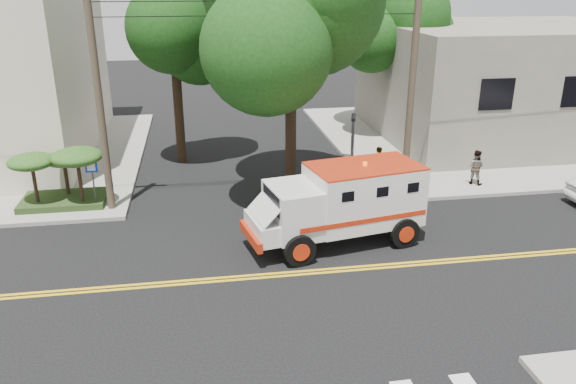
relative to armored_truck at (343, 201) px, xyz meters
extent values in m
plane|color=black|center=(-2.49, -1.92, -1.52)|extent=(100.00, 100.00, 0.00)
cube|color=gray|center=(11.01, 11.58, -1.45)|extent=(17.00, 17.00, 0.15)
cube|color=slate|center=(12.51, 12.08, 1.63)|extent=(14.00, 12.00, 6.00)
cylinder|color=#382D23|center=(-8.09, 4.08, 2.98)|extent=(0.28, 0.28, 9.00)
cylinder|color=#382D23|center=(3.81, 4.28, 2.98)|extent=(0.28, 0.28, 9.00)
cylinder|color=black|center=(-0.99, 4.58, 1.98)|extent=(0.44, 0.44, 7.00)
sphere|color=#0F350E|center=(-0.99, 4.58, 5.48)|extent=(5.32, 5.32, 5.32)
sphere|color=#0F350E|center=(0.15, 3.82, 6.05)|extent=(4.56, 4.56, 4.56)
cylinder|color=black|center=(-5.49, 10.08, 1.28)|extent=(0.44, 0.44, 5.60)
sphere|color=#0F350E|center=(-5.49, 10.08, 4.08)|extent=(3.92, 3.92, 3.92)
sphere|color=#0F350E|center=(-4.65, 9.52, 4.50)|extent=(3.36, 3.36, 3.36)
cylinder|color=black|center=(6.01, 14.08, 1.45)|extent=(0.44, 0.44, 5.95)
sphere|color=#0F350E|center=(6.01, 14.08, 4.43)|extent=(4.20, 4.20, 4.20)
sphere|color=#0F350E|center=(6.91, 13.48, 4.88)|extent=(3.60, 3.60, 3.60)
cylinder|color=#3F3F42|center=(1.31, 3.68, 0.28)|extent=(0.12, 0.12, 3.60)
imported|color=#3F3F42|center=(1.31, 3.68, 1.63)|extent=(0.15, 0.18, 0.90)
cylinder|color=#3F3F42|center=(-8.69, 4.28, -0.52)|extent=(0.06, 0.06, 2.00)
cube|color=#0C33A5|center=(-8.69, 4.22, 0.28)|extent=(0.45, 0.03, 0.45)
cube|color=#1E3314|center=(-9.99, 4.88, -1.25)|extent=(3.20, 2.00, 0.24)
cylinder|color=black|center=(-10.89, 4.58, -0.37)|extent=(0.14, 0.14, 1.52)
ellipsoid|color=#1C4615|center=(-10.89, 4.58, 0.48)|extent=(1.73, 1.73, 0.60)
cylinder|color=black|center=(-9.89, 5.28, -0.45)|extent=(0.14, 0.14, 1.36)
ellipsoid|color=#1C4615|center=(-9.89, 5.28, 0.31)|extent=(1.55, 1.55, 0.54)
cylinder|color=black|center=(-9.19, 4.38, -0.29)|extent=(0.14, 0.14, 1.68)
ellipsoid|color=#1C4615|center=(-9.19, 4.38, 0.65)|extent=(1.91, 1.91, 0.66)
cube|color=silver|center=(0.75, 0.15, 0.11)|extent=(4.00, 2.81, 1.97)
cube|color=silver|center=(-1.73, -0.34, -0.07)|extent=(1.86, 2.31, 1.59)
cube|color=black|center=(-2.45, -0.48, 0.35)|extent=(0.36, 1.57, 0.66)
cube|color=silver|center=(-2.70, -0.53, -0.54)|extent=(1.19, 2.00, 0.66)
cube|color=#AD250D|center=(-3.16, -0.62, -0.78)|extent=(0.55, 2.01, 0.33)
cube|color=#AD250D|center=(0.75, 0.15, 1.13)|extent=(4.00, 2.81, 0.06)
cylinder|color=black|center=(-1.72, -1.40, -1.01)|extent=(1.07, 0.49, 1.03)
cylinder|color=black|center=(-2.12, 0.66, -1.01)|extent=(1.07, 0.49, 1.03)
cylinder|color=black|center=(1.96, -0.69, -1.01)|extent=(1.07, 0.49, 1.03)
cylinder|color=black|center=(1.56, 1.37, -1.01)|extent=(1.07, 0.49, 1.03)
imported|color=gray|center=(3.01, 5.52, -0.63)|extent=(0.65, 0.60, 1.50)
imported|color=gray|center=(6.99, 4.35, -0.62)|extent=(0.92, 0.91, 1.50)
camera|label=1|loc=(-4.62, -16.81, 6.92)|focal=35.00mm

